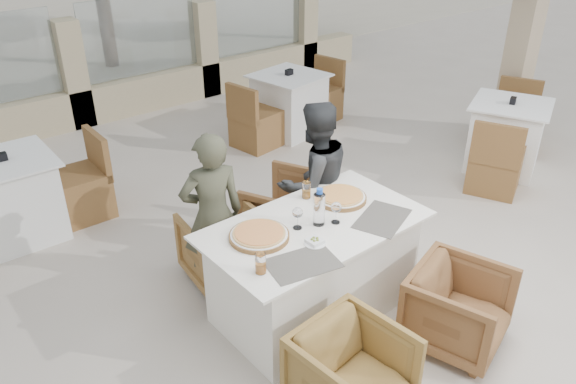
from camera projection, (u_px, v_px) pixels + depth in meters
ground at (320, 304)px, 4.38m from camera, size 80.00×80.00×0.00m
perimeter_wall_far at (72, 67)px, 7.24m from camera, size 10.00×0.34×1.60m
lantern_pillar at (520, 57)px, 6.91m from camera, size 0.34×0.34×2.00m
dining_table at (314, 268)px, 4.15m from camera, size 1.60×0.90×0.77m
placemat_near_left at (302, 263)px, 3.55m from camera, size 0.51×0.39×0.00m
placemat_near_right at (382, 219)px, 4.02m from camera, size 0.53×0.44×0.00m
pizza_left at (259, 235)px, 3.79m from camera, size 0.50×0.50×0.05m
pizza_right at (341, 197)px, 4.26m from camera, size 0.41×0.41×0.05m
water_bottle at (319, 207)px, 3.89m from camera, size 0.11×0.11×0.28m
wine_glass_centre at (297, 217)px, 3.87m from camera, size 0.09×0.09×0.18m
wine_glass_near at (336, 211)px, 3.94m from camera, size 0.08×0.08×0.18m
beer_glass_left at (261, 263)px, 3.44m from camera, size 0.07×0.07×0.14m
beer_glass_right at (306, 190)px, 4.26m from camera, size 0.08×0.08×0.13m
olive_dish at (315, 241)px, 3.74m from camera, size 0.14×0.14×0.04m
armchair_far_left at (226, 248)px, 4.54m from camera, size 0.69×0.71×0.58m
armchair_far_right at (291, 213)px, 4.96m from camera, size 0.93×0.94×0.65m
armchair_near_left at (352, 373)px, 3.39m from camera, size 0.66×0.68×0.57m
armchair_near_right at (458, 309)px, 3.89m from camera, size 0.78×0.80×0.59m
diner_left at (213, 215)px, 4.26m from camera, size 0.56×0.45×1.34m
diner_right at (314, 182)px, 4.66m from camera, size 0.73×0.60×1.40m
bg_table_a at (12, 199)px, 5.05m from camera, size 1.66×0.86×0.77m
bg_table_b at (289, 104)px, 7.23m from camera, size 1.75×1.06×0.77m
bg_table_c at (506, 136)px, 6.31m from camera, size 1.83×1.41×0.77m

